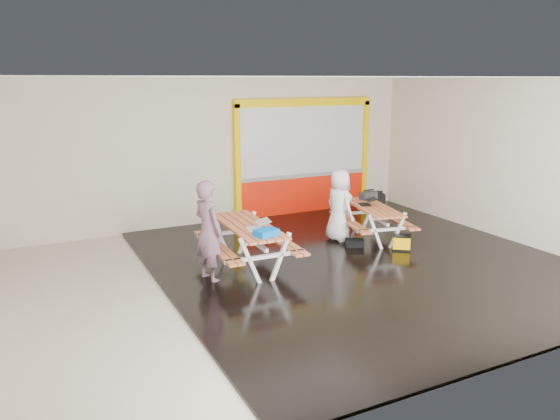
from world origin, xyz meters
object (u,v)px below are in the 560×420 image
person_left (208,231)px  person_right (339,206)px  backpack (379,201)px  picnic_table_left (248,235)px  blue_pouch (266,233)px  fluke_bag (401,243)px  laptop_right (367,203)px  laptop_left (257,226)px  toolbox (368,195)px  dark_case (355,243)px  picnic_table_right (372,214)px

person_left → person_right: 3.44m
person_right → backpack: (1.33, 0.37, -0.10)m
picnic_table_left → person_right: (2.45, 0.73, 0.15)m
blue_pouch → backpack: blue_pouch is taller
backpack → fluke_bag: size_ratio=1.04×
person_right → blue_pouch: (-2.45, -1.52, 0.11)m
picnic_table_left → blue_pouch: size_ratio=5.84×
laptop_right → fluke_bag: laptop_right is taller
person_right → laptop_left: size_ratio=3.38×
toolbox → blue_pouch: bearing=-151.4°
blue_pouch → picnic_table_left: bearing=90.0°
picnic_table_left → blue_pouch: 0.84m
person_left → dark_case: (3.35, 0.42, -0.79)m
person_right → toolbox: bearing=-76.1°
dark_case → fluke_bag: (0.71, -0.64, 0.08)m
backpack → dark_case: (-1.28, -0.92, -0.59)m
picnic_table_right → laptop_right: 0.29m
blue_pouch → dark_case: (2.50, 0.97, -0.80)m
person_left → person_right: size_ratio=1.15×
picnic_table_left → laptop_right: size_ratio=5.09×
toolbox → dark_case: toolbox is taller
laptop_left → blue_pouch: (-0.02, -0.42, -0.00)m
blue_pouch → backpack: 4.23m
person_right → blue_pouch: bearing=115.7°
dark_case → laptop_left: bearing=-167.6°
laptop_left → blue_pouch: bearing=-93.1°
laptop_right → backpack: backpack is taller
laptop_left → toolbox: bearing=23.1°
person_left → picnic_table_right: bearing=-96.0°
toolbox → fluke_bag: size_ratio=0.97×
person_right → fluke_bag: size_ratio=3.63×
fluke_bag → laptop_left: bearing=178.2°
picnic_table_left → picnic_table_right: (3.15, 0.48, -0.07)m
laptop_left → picnic_table_left: bearing=93.5°
person_right → laptop_right: bearing=-102.5°
person_left → blue_pouch: bearing=-139.0°
person_left → fluke_bag: (4.06, -0.22, -0.71)m
picnic_table_left → backpack: 3.94m
person_left → toolbox: size_ratio=4.32×
picnic_table_left → laptop_left: (0.02, -0.37, 0.26)m
picnic_table_left → fluke_bag: (3.21, -0.47, -0.46)m
person_right → toolbox: size_ratio=3.75×
laptop_right → picnic_table_right: bearing=-80.6°
blue_pouch → dark_case: size_ratio=1.01×
person_left → dark_case: size_ratio=4.78×
backpack → fluke_bag: (-0.57, -1.57, -0.51)m
toolbox → dark_case: (-0.99, -0.93, -0.75)m
toolbox → fluke_bag: bearing=-99.8°
picnic_table_right → picnic_table_left: bearing=-171.4°
blue_pouch → fluke_bag: size_ratio=0.89×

